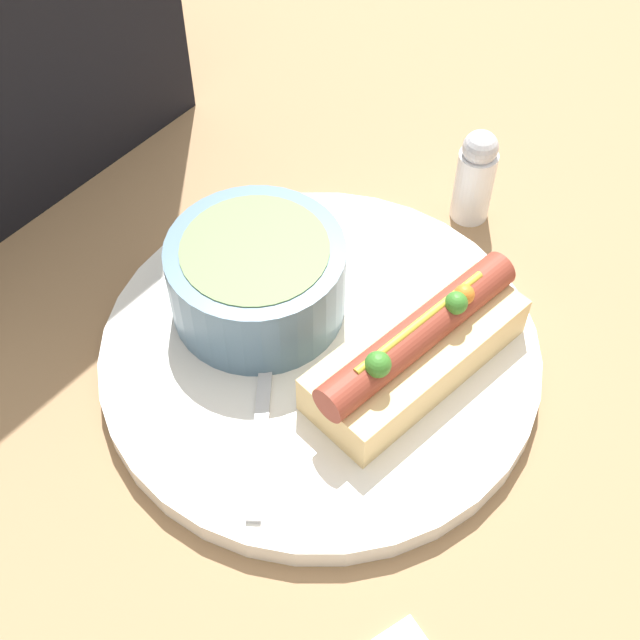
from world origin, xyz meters
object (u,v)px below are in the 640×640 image
spoon (267,346)px  salt_shaker (477,177)px  soup_bowl (262,271)px  hot_dog (417,348)px

spoon → salt_shaker: (0.21, -0.03, 0.02)m
soup_bowl → spoon: 0.05m
soup_bowl → salt_shaker: bearing=-17.3°
hot_dog → soup_bowl: same height
hot_dog → salt_shaker: (0.16, 0.06, -0.00)m
soup_bowl → salt_shaker: size_ratio=1.48×
spoon → salt_shaker: salt_shaker is taller
soup_bowl → spoon: soup_bowl is taller
salt_shaker → hot_dog: bearing=-159.9°
hot_dog → spoon: hot_dog is taller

